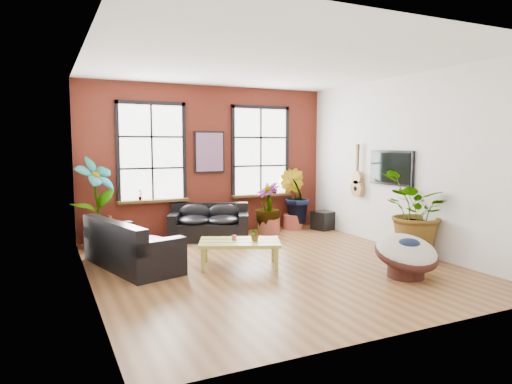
% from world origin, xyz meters
% --- Properties ---
extents(room, '(6.04, 6.54, 3.54)m').
position_xyz_m(room, '(0.00, 0.15, 1.75)').
color(room, brown).
rests_on(room, ground).
extents(sofa_back, '(1.94, 1.47, 0.80)m').
position_xyz_m(sofa_back, '(-0.24, 2.57, 0.36)').
color(sofa_back, black).
rests_on(sofa_back, ground).
extents(sofa_left, '(1.44, 2.30, 0.85)m').
position_xyz_m(sofa_left, '(-2.28, 0.92, 0.38)').
color(sofa_left, black).
rests_on(sofa_left, ground).
extents(coffee_table, '(1.60, 1.28, 0.54)m').
position_xyz_m(coffee_table, '(-0.50, 0.20, 0.40)').
color(coffee_table, olive).
rests_on(coffee_table, ground).
extents(papasan_chair, '(1.15, 1.17, 0.75)m').
position_xyz_m(papasan_chair, '(1.65, -1.57, 0.39)').
color(papasan_chair, '#371913').
rests_on(papasan_chair, ground).
extents(poster, '(0.74, 0.06, 0.98)m').
position_xyz_m(poster, '(0.00, 3.18, 1.95)').
color(poster, black).
rests_on(poster, room).
extents(tv_wall_unit, '(0.13, 1.86, 1.20)m').
position_xyz_m(tv_wall_unit, '(2.93, 0.60, 1.54)').
color(tv_wall_unit, black).
rests_on(tv_wall_unit, room).
extents(media_box, '(0.66, 0.60, 0.46)m').
position_xyz_m(media_box, '(2.80, 2.50, 0.23)').
color(media_box, black).
rests_on(media_box, ground).
extents(pot_back_left, '(0.57, 0.57, 0.38)m').
position_xyz_m(pot_back_left, '(-2.63, 2.71, 0.19)').
color(pot_back_left, '#984032').
rests_on(pot_back_left, ground).
extents(pot_back_right, '(0.60, 0.60, 0.37)m').
position_xyz_m(pot_back_right, '(2.13, 2.90, 0.18)').
color(pot_back_right, '#984032').
rests_on(pot_back_right, ground).
extents(pot_right_wall, '(0.66, 0.66, 0.39)m').
position_xyz_m(pot_right_wall, '(2.64, -0.75, 0.19)').
color(pot_right_wall, '#984032').
rests_on(pot_right_wall, ground).
extents(pot_mid, '(0.69, 0.69, 0.38)m').
position_xyz_m(pot_mid, '(1.24, 2.53, 0.19)').
color(pot_mid, '#984032').
rests_on(pot_mid, ground).
extents(floor_plant_back_left, '(1.11, 1.05, 1.75)m').
position_xyz_m(floor_plant_back_left, '(-2.61, 2.74, 1.02)').
color(floor_plant_back_left, '#123D10').
rests_on(floor_plant_back_left, ground).
extents(floor_plant_back_right, '(0.95, 0.97, 1.38)m').
position_xyz_m(floor_plant_back_right, '(2.16, 2.91, 0.84)').
color(floor_plant_back_right, '#123D10').
rests_on(floor_plant_back_right, ground).
extents(floor_plant_right_wall, '(1.72, 1.64, 1.48)m').
position_xyz_m(floor_plant_right_wall, '(2.63, -0.77, 0.90)').
color(floor_plant_right_wall, '#123D10').
rests_on(floor_plant_right_wall, ground).
extents(floor_plant_mid, '(0.76, 0.76, 1.10)m').
position_xyz_m(floor_plant_mid, '(1.21, 2.54, 0.69)').
color(floor_plant_mid, '#123D10').
rests_on(floor_plant_mid, ground).
extents(table_plant, '(0.23, 0.20, 0.25)m').
position_xyz_m(table_plant, '(-0.25, 0.09, 0.57)').
color(table_plant, '#123D10').
rests_on(table_plant, coffee_table).
extents(sill_plant_left, '(0.17, 0.17, 0.27)m').
position_xyz_m(sill_plant_left, '(-1.65, 3.13, 1.04)').
color(sill_plant_left, '#123D10').
rests_on(sill_plant_left, room).
extents(sill_plant_right, '(0.19, 0.19, 0.27)m').
position_xyz_m(sill_plant_right, '(1.70, 3.13, 1.04)').
color(sill_plant_right, '#123D10').
rests_on(sill_plant_right, room).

